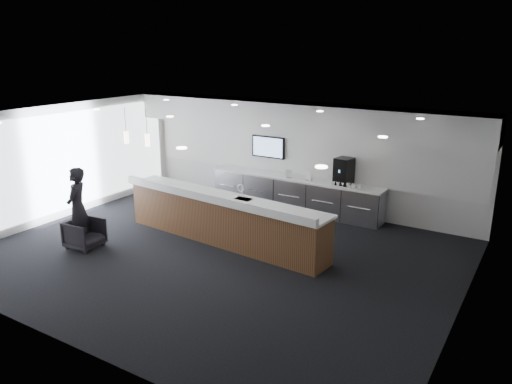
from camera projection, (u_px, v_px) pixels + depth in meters
The scene contains 25 objects.
ground at pixel (218, 255), 11.02m from camera, with size 10.00×10.00×0.00m, color black.
ceiling at pixel (215, 119), 10.16m from camera, with size 10.00×8.00×0.02m, color black.
back_wall at pixel (301, 155), 13.86m from camera, with size 10.00×0.02×3.00m, color silver.
left_wall at pixel (62, 162), 13.09m from camera, with size 0.02×8.00×3.00m, color silver.
right_wall at pixel (467, 235), 8.08m from camera, with size 0.02×8.00×3.00m, color silver.
soffit_bulkhead at pixel (294, 116), 13.16m from camera, with size 10.00×0.90×0.70m, color silver.
alcove_panel at pixel (301, 152), 13.80m from camera, with size 9.80×0.06×1.40m, color silver.
window_blinds_wall at pixel (63, 162), 13.07m from camera, with size 0.04×7.36×2.55m, color silver.
back_credenza at pixel (294, 194), 13.85m from camera, with size 5.06×0.66×0.95m.
wall_tv at pixel (268, 147), 14.24m from camera, with size 1.05×0.08×0.62m.
pendant_left at pixel (156, 138), 12.23m from camera, with size 0.12×0.12×0.30m, color #FFE8C6.
pendant_right at pixel (135, 136), 12.58m from camera, with size 0.12×0.12×0.30m, color #FFE8C6.
ceiling_can_lights at pixel (215, 121), 10.17m from camera, with size 7.00×5.00×0.02m, color white, non-canonical shape.
service_counter at pixel (223, 219), 11.60m from camera, with size 5.53×1.38×1.49m.
coffee_machine at pixel (344, 171), 12.97m from camera, with size 0.46×0.56×0.70m.
info_sign_left at pixel (289, 174), 13.64m from camera, with size 0.17×0.02×0.24m, color white.
info_sign_right at pixel (308, 176), 13.39m from camera, with size 0.18×0.02×0.24m, color white.
armchair at pixel (85, 234), 11.34m from camera, with size 0.71×0.73×0.67m, color black.
lounge_guest at pixel (78, 207), 11.30m from camera, with size 0.67×0.44×1.84m, color black.
cup_0 at pixel (359, 187), 12.64m from camera, with size 0.11×0.11×0.10m, color white.
cup_1 at pixel (354, 186), 12.71m from camera, with size 0.11×0.11×0.10m, color white.
cup_2 at pixel (348, 185), 12.78m from camera, with size 0.11×0.11×0.10m, color white.
cup_3 at pixel (343, 184), 12.85m from camera, with size 0.11×0.11×0.10m, color white.
cup_4 at pixel (338, 184), 12.92m from camera, with size 0.11×0.11×0.10m, color white.
cup_5 at pixel (333, 183), 12.99m from camera, with size 0.11×0.11×0.10m, color white.
Camera 1 is at (6.03, -8.22, 4.48)m, focal length 35.00 mm.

